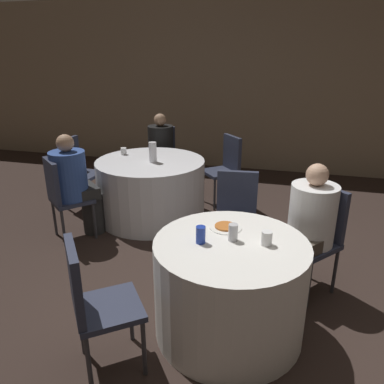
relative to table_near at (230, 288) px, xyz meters
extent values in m
plane|color=#332621|center=(0.14, 0.05, -0.37)|extent=(16.00, 16.00, 0.00)
cube|color=gray|center=(0.14, 4.19, 1.03)|extent=(16.00, 0.06, 2.80)
cylinder|color=white|center=(0.00, 0.00, 0.00)|extent=(1.08, 1.08, 0.73)
cylinder|color=silver|center=(-1.28, 1.78, 0.00)|extent=(1.31, 1.31, 0.73)
cube|color=#2D3347|center=(-0.10, 0.86, 0.08)|extent=(0.44, 0.44, 0.04)
cube|color=#2D3347|center=(-0.12, 1.04, 0.33)|extent=(0.38, 0.09, 0.45)
cylinder|color=#333338|center=(0.09, 0.71, -0.15)|extent=(0.03, 0.03, 0.43)
cylinder|color=#333338|center=(-0.25, 0.67, -0.15)|extent=(0.03, 0.03, 0.43)
cylinder|color=#333338|center=(0.05, 1.04, -0.15)|extent=(0.03, 0.03, 0.43)
cylinder|color=#333338|center=(-0.28, 1.01, -0.15)|extent=(0.03, 0.03, 0.43)
cube|color=#2D3347|center=(-0.68, -0.53, 0.08)|extent=(0.56, 0.56, 0.04)
cube|color=#2D3347|center=(-0.83, -0.64, 0.33)|extent=(0.27, 0.33, 0.45)
cylinder|color=#333338|center=(-0.65, -0.29, -0.15)|extent=(0.03, 0.03, 0.43)
cylinder|color=#333338|center=(-0.45, -0.56, -0.15)|extent=(0.03, 0.03, 0.43)
cylinder|color=#333338|center=(-0.92, -0.49, -0.15)|extent=(0.03, 0.03, 0.43)
cylinder|color=#333338|center=(-0.71, -0.76, -0.15)|extent=(0.03, 0.03, 0.43)
cube|color=#2D3347|center=(0.55, 0.66, 0.08)|extent=(0.56, 0.56, 0.04)
cube|color=#2D3347|center=(0.67, 0.80, 0.33)|extent=(0.32, 0.28, 0.45)
cylinder|color=#333338|center=(0.58, 0.42, -0.15)|extent=(0.03, 0.03, 0.43)
cylinder|color=#333338|center=(0.32, 0.64, -0.15)|extent=(0.03, 0.03, 0.43)
cylinder|color=#333338|center=(0.79, 0.68, -0.15)|extent=(0.03, 0.03, 0.43)
cylinder|color=#333338|center=(0.53, 0.90, -0.15)|extent=(0.03, 0.03, 0.43)
cube|color=#2D3347|center=(-0.54, 2.42, 0.08)|extent=(0.56, 0.56, 0.04)
cube|color=#2D3347|center=(-0.41, 2.54, 0.33)|extent=(0.29, 0.32, 0.45)
cylinder|color=#333338|center=(-0.56, 2.18, -0.15)|extent=(0.03, 0.03, 0.43)
cylinder|color=#333338|center=(-0.78, 2.44, -0.15)|extent=(0.03, 0.03, 0.43)
cylinder|color=#333338|center=(-0.30, 2.41, -0.15)|extent=(0.03, 0.03, 0.43)
cylinder|color=#333338|center=(-0.53, 2.66, -0.15)|extent=(0.03, 0.03, 0.43)
cube|color=#2D3347|center=(-1.91, 1.04, 0.08)|extent=(0.56, 0.56, 0.04)
cube|color=#2D3347|center=(-2.03, 0.90, 0.33)|extent=(0.32, 0.29, 0.45)
cylinder|color=#333338|center=(-1.93, 1.28, -0.15)|extent=(0.03, 0.03, 0.43)
cylinder|color=#333338|center=(-1.67, 1.06, -0.15)|extent=(0.03, 0.03, 0.43)
cylinder|color=#333338|center=(-2.15, 1.02, -0.15)|extent=(0.03, 0.03, 0.43)
cylinder|color=#333338|center=(-1.90, 0.80, -0.15)|extent=(0.03, 0.03, 0.43)
cube|color=#2D3347|center=(-2.25, 1.85, 0.08)|extent=(0.43, 0.43, 0.04)
cube|color=#2D3347|center=(-2.43, 1.87, 0.33)|extent=(0.08, 0.38, 0.45)
cylinder|color=#333338|center=(-2.07, 2.01, -0.15)|extent=(0.03, 0.03, 0.43)
cylinder|color=#333338|center=(-2.09, 1.67, -0.15)|extent=(0.03, 0.03, 0.43)
cylinder|color=#333338|center=(-2.41, 2.04, -0.15)|extent=(0.03, 0.03, 0.43)
cylinder|color=#333338|center=(-2.43, 1.70, -0.15)|extent=(0.03, 0.03, 0.43)
cube|color=#2D3347|center=(-1.48, 2.73, 0.08)|extent=(0.47, 0.47, 0.04)
cube|color=#2D3347|center=(-1.52, 2.91, 0.33)|extent=(0.38, 0.13, 0.45)
cylinder|color=#333338|center=(-1.28, 2.60, -0.15)|extent=(0.03, 0.03, 0.43)
cylinder|color=#333338|center=(-1.61, 2.53, -0.15)|extent=(0.03, 0.03, 0.43)
cylinder|color=#333338|center=(-1.35, 2.94, -0.15)|extent=(0.03, 0.03, 0.43)
cylinder|color=#333338|center=(-1.68, 2.87, -0.15)|extent=(0.03, 0.03, 0.43)
cylinder|color=#4C4238|center=(0.41, 0.49, -0.13)|extent=(0.24, 0.24, 0.47)
cube|color=#4C4238|center=(0.48, 0.58, 0.15)|extent=(0.48, 0.47, 0.12)
cylinder|color=white|center=(0.55, 0.66, 0.35)|extent=(0.38, 0.38, 0.51)
sphere|color=tan|center=(0.55, 0.66, 0.70)|extent=(0.18, 0.18, 0.18)
cylinder|color=#282828|center=(-1.44, 2.52, -0.13)|extent=(0.24, 0.24, 0.47)
cube|color=#282828|center=(-1.46, 2.63, 0.15)|extent=(0.40, 0.38, 0.12)
cylinder|color=black|center=(-1.48, 2.73, 0.35)|extent=(0.36, 0.36, 0.50)
sphere|color=tan|center=(-1.48, 2.73, 0.69)|extent=(0.17, 0.17, 0.17)
cylinder|color=#282828|center=(-1.77, 1.21, -0.13)|extent=(0.24, 0.24, 0.47)
cube|color=#282828|center=(-1.84, 1.12, 0.15)|extent=(0.48, 0.47, 0.12)
cylinder|color=#33519E|center=(-1.91, 1.04, 0.36)|extent=(0.37, 0.37, 0.52)
sphere|color=tan|center=(-1.91, 1.04, 0.71)|extent=(0.18, 0.18, 0.18)
cylinder|color=white|center=(-0.08, 0.22, 0.37)|extent=(0.24, 0.24, 0.01)
cylinder|color=#BC6628|center=(-0.08, 0.22, 0.38)|extent=(0.16, 0.16, 0.01)
cylinder|color=silver|center=(0.00, 0.04, 0.43)|extent=(0.07, 0.07, 0.12)
cylinder|color=#1E38A5|center=(-0.20, -0.06, 0.43)|extent=(0.07, 0.07, 0.12)
cylinder|color=white|center=(0.23, 0.03, 0.42)|extent=(0.07, 0.07, 0.10)
cylinder|color=white|center=(-1.22, 1.73, 0.49)|extent=(0.09, 0.09, 0.24)
cylinder|color=white|center=(-1.70, 1.96, 0.41)|extent=(0.07, 0.07, 0.09)
camera|label=1|loc=(0.33, -2.27, 1.60)|focal=35.00mm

